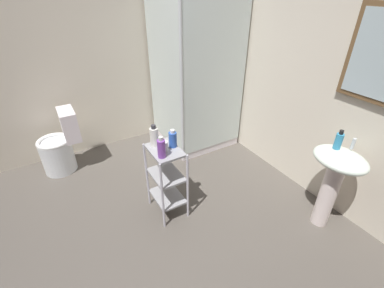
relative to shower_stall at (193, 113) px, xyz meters
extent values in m
cube|color=#554F48|center=(1.21, -1.22, -0.47)|extent=(4.20, 4.20, 0.02)
cube|color=beige|center=(1.21, 0.63, 0.79)|extent=(4.20, 0.10, 2.50)
cube|color=silver|center=(1.86, 0.54, 1.08)|extent=(0.48, 0.01, 0.64)
cube|color=beige|center=(-0.64, -1.22, 0.79)|extent=(0.10, 4.20, 2.50)
cube|color=white|center=(-0.10, 0.10, -0.41)|extent=(0.90, 0.90, 0.10)
cube|color=silver|center=(-0.10, -0.35, 0.59)|extent=(0.90, 0.02, 1.90)
cube|color=silver|center=(0.35, 0.10, 0.59)|extent=(0.02, 0.90, 1.90)
cylinder|color=silver|center=(0.35, -0.35, 0.59)|extent=(0.04, 0.04, 1.90)
cylinder|color=silver|center=(-0.10, 0.10, -0.36)|extent=(0.08, 0.08, 0.00)
cylinder|color=white|center=(1.93, 0.30, -0.12)|extent=(0.15, 0.15, 0.68)
ellipsoid|color=white|center=(1.93, 0.30, 0.28)|extent=(0.46, 0.37, 0.13)
cylinder|color=silver|center=(1.93, 0.42, 0.40)|extent=(0.03, 0.03, 0.10)
cylinder|color=white|center=(-0.27, -1.76, -0.26)|extent=(0.37, 0.37, 0.40)
torus|color=white|center=(-0.27, -1.76, -0.05)|extent=(0.37, 0.37, 0.04)
cube|color=white|center=(-0.27, -1.54, 0.12)|extent=(0.35, 0.17, 0.36)
cylinder|color=silver|center=(0.85, -1.03, -0.09)|extent=(0.02, 0.02, 0.74)
cylinder|color=silver|center=(1.21, -1.03, -0.09)|extent=(0.02, 0.02, 0.74)
cylinder|color=silver|center=(0.85, -0.77, -0.09)|extent=(0.02, 0.02, 0.74)
cylinder|color=silver|center=(1.21, -0.77, -0.09)|extent=(0.02, 0.02, 0.74)
cube|color=#99999E|center=(1.03, -0.90, -0.28)|extent=(0.36, 0.26, 0.02)
cube|color=#99999E|center=(1.03, -0.90, -0.01)|extent=(0.36, 0.26, 0.02)
cube|color=#99999E|center=(1.03, -0.90, 0.27)|extent=(0.36, 0.26, 0.02)
cylinder|color=#389ED1|center=(1.86, 0.32, 0.42)|extent=(0.06, 0.06, 0.14)
cylinder|color=black|center=(1.86, 0.32, 0.50)|extent=(0.03, 0.03, 0.04)
cylinder|color=purple|center=(1.12, -0.97, 0.36)|extent=(0.07, 0.07, 0.16)
cylinder|color=silver|center=(1.12, -0.97, 0.46)|extent=(0.04, 0.04, 0.03)
cylinder|color=white|center=(0.92, -0.95, 0.36)|extent=(0.08, 0.08, 0.17)
cylinder|color=#333338|center=(0.92, -0.95, 0.47)|extent=(0.04, 0.04, 0.03)
cylinder|color=blue|center=(1.02, -0.82, 0.35)|extent=(0.07, 0.07, 0.14)
cylinder|color=white|center=(1.02, -0.82, 0.43)|extent=(0.04, 0.04, 0.03)
cylinder|color=silver|center=(1.05, -0.92, 0.33)|extent=(0.08, 0.08, 0.10)
camera|label=1|loc=(2.86, -1.70, 1.55)|focal=24.70mm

